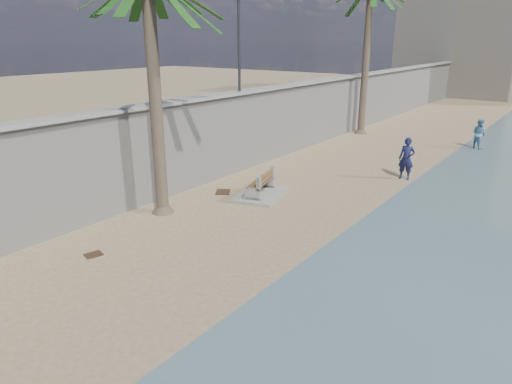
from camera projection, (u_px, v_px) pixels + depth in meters
The scene contains 10 objects.
ground_plane at pixel (71, 341), 9.25m from camera, with size 140.00×140.00×0.00m, color #977E5C.
seawall at pixel (323, 111), 26.86m from camera, with size 0.45×70.00×3.50m, color gray.
wall_cap at pixel (324, 80), 26.28m from camera, with size 0.80×70.00×0.12m, color gray.
end_building at pixel (499, 27), 47.76m from camera, with size 18.00×12.00×14.00m, color #B7AA93.
bench_far at pixel (260, 186), 17.62m from camera, with size 2.12×2.60×0.94m.
streetlight at pixel (239, 18), 19.14m from camera, with size 0.28×0.28×5.12m.
person_a at pixel (407, 156), 19.59m from camera, with size 0.76×0.51×2.10m, color #16193D.
person_b at pixel (479, 132), 25.18m from camera, with size 0.88×0.68×1.83m, color teal.
debris_c at pixel (223, 192), 18.21m from camera, with size 0.68×0.55×0.03m, color #382616.
debris_d at pixel (94, 255), 12.92m from camera, with size 0.46×0.37×0.03m, color #382616.
Camera 1 is at (7.66, -4.03, 5.83)m, focal length 32.00 mm.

